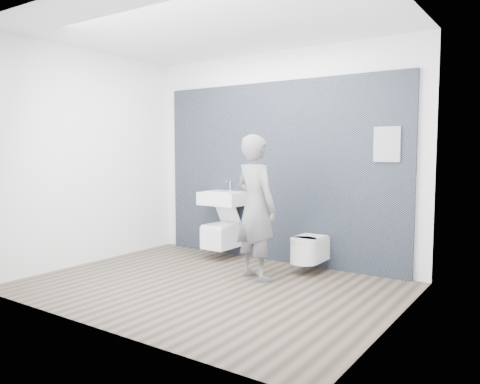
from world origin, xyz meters
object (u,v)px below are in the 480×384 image
Objects in this scene: toilet_square at (222,235)px; toilet_rounded at (308,249)px; washbasin at (223,198)px; visitor at (256,207)px.

toilet_square is 1.17× the size of toilet_rounded.
washbasin is 1.44m from toilet_rounded.
washbasin is 0.36× the size of visitor.
washbasin is 1.15m from visitor.
toilet_square is at bearing -90.00° from washbasin.
visitor is at bearing -33.34° from toilet_square.
visitor is (0.95, -0.66, -0.00)m from washbasin.
visitor is (0.95, -0.62, 0.51)m from toilet_square.
washbasin is 0.51m from toilet_square.
toilet_rounded is at bearing -1.11° from toilet_square.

